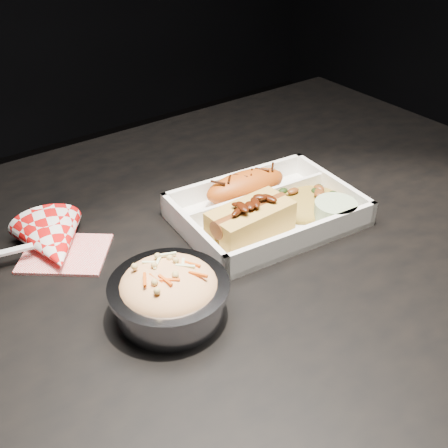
{
  "coord_description": "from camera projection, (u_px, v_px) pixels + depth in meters",
  "views": [
    {
      "loc": [
        -0.36,
        -0.52,
        1.2
      ],
      "look_at": [
        -0.01,
        -0.05,
        0.81
      ],
      "focal_mm": 45.0,
      "sensor_mm": 36.0,
      "label": 1
    }
  ],
  "objects": [
    {
      "name": "fried_pastry",
      "position": [
        246.0,
        186.0,
        0.84
      ],
      "size": [
        0.14,
        0.07,
        0.04
      ],
      "primitive_type": "ellipsoid",
      "rotation": [
        0.0,
        0.0,
        -0.09
      ],
      "color": "#AF4B11",
      "rests_on": "food_tray"
    },
    {
      "name": "hotdog",
      "position": [
        251.0,
        218.0,
        0.76
      ],
      "size": [
        0.12,
        0.06,
        0.06
      ],
      "rotation": [
        0.0,
        0.0,
        0.04
      ],
      "color": "gold",
      "rests_on": "food_tray"
    },
    {
      "name": "fried_rice_mound",
      "position": [
        308.0,
        198.0,
        0.82
      ],
      "size": [
        0.12,
        0.1,
        0.03
      ],
      "primitive_type": "ellipsoid",
      "rotation": [
        0.0,
        0.0,
        -0.09
      ],
      "color": "#AC8932",
      "rests_on": "food_tray"
    },
    {
      "name": "cupcake_liner",
      "position": [
        335.0,
        212.0,
        0.79
      ],
      "size": [
        0.06,
        0.06,
        0.03
      ],
      "primitive_type": "cylinder",
      "color": "#9EB88B",
      "rests_on": "food_tray"
    },
    {
      "name": "dining_table",
      "position": [
        210.0,
        292.0,
        0.82
      ],
      "size": [
        1.2,
        0.8,
        0.75
      ],
      "color": "black",
      "rests_on": "ground"
    },
    {
      "name": "food_tray",
      "position": [
        266.0,
        214.0,
        0.81
      ],
      "size": [
        0.27,
        0.2,
        0.04
      ],
      "rotation": [
        0.0,
        0.0,
        -0.09
      ],
      "color": "white",
      "rests_on": "dining_table"
    },
    {
      "name": "napkin_fork",
      "position": [
        53.0,
        243.0,
        0.74
      ],
      "size": [
        0.18,
        0.14,
        0.1
      ],
      "rotation": [
        0.0,
        0.0,
        -0.2
      ],
      "color": "red",
      "rests_on": "dining_table"
    },
    {
      "name": "foil_coleslaw_cup",
      "position": [
        169.0,
        292.0,
        0.63
      ],
      "size": [
        0.14,
        0.14,
        0.07
      ],
      "color": "silver",
      "rests_on": "dining_table"
    }
  ]
}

